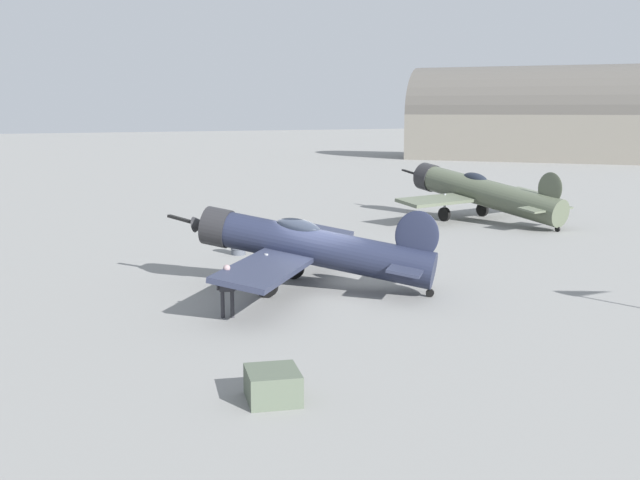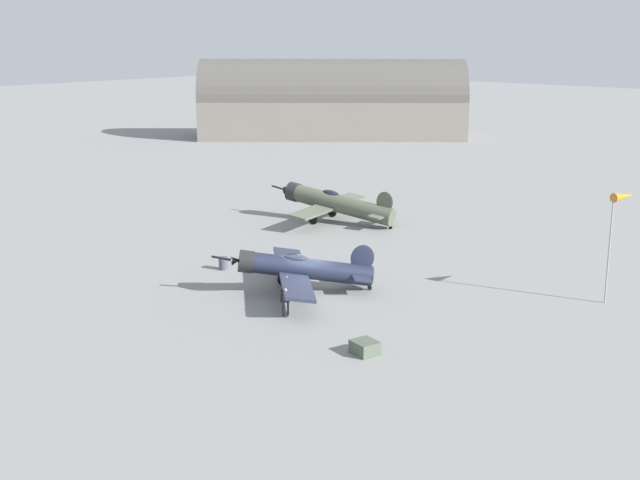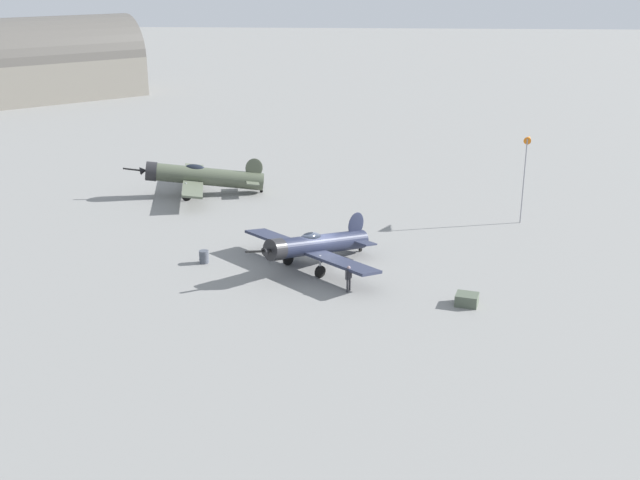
{
  "view_description": "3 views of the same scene",
  "coord_description": "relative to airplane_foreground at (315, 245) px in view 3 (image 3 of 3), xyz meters",
  "views": [
    {
      "loc": [
        12.49,
        24.22,
        6.32
      ],
      "look_at": [
        0.0,
        -0.0,
        1.8
      ],
      "focal_mm": 44.27,
      "sensor_mm": 36.0,
      "label": 1
    },
    {
      "loc": [
        37.36,
        33.46,
        15.99
      ],
      "look_at": [
        -5.79,
        -4.07,
        1.6
      ],
      "focal_mm": 46.97,
      "sensor_mm": 36.0,
      "label": 2
    },
    {
      "loc": [
        48.83,
        3.17,
        19.11
      ],
      "look_at": [
        0.0,
        -0.0,
        1.8
      ],
      "focal_mm": 44.21,
      "sensor_mm": 36.0,
      "label": 3
    }
  ],
  "objects": [
    {
      "name": "windsock_mast",
      "position": [
        -11.25,
        15.48,
        4.57
      ],
      "size": [
        1.86,
        1.03,
        6.73
      ],
      "color": "gray",
      "rests_on": "ground_plane"
    },
    {
      "name": "ground_plane",
      "position": [
        -0.36,
        0.33,
        -1.55
      ],
      "size": [
        400.0,
        400.0,
        0.0
      ],
      "primitive_type": "plane",
      "color": "gray"
    },
    {
      "name": "airplane_mid_apron",
      "position": [
        -16.56,
        -11.03,
        0.11
      ],
      "size": [
        10.86,
        11.92,
        3.18
      ],
      "rotation": [
        0.0,
        0.0,
        4.91
      ],
      "color": "#4C5442",
      "rests_on": "ground_plane"
    },
    {
      "name": "equipment_crate",
      "position": [
        5.48,
        9.39,
        -1.2
      ],
      "size": [
        1.43,
        1.54,
        0.69
      ],
      "rotation": [
        0.0,
        0.0,
        6.03
      ],
      "color": "#4C5647",
      "rests_on": "ground_plane"
    },
    {
      "name": "ground_crew_mechanic",
      "position": [
        3.88,
        2.36,
        -0.54
      ],
      "size": [
        0.59,
        0.4,
        1.66
      ],
      "rotation": [
        0.0,
        0.0,
        1.11
      ],
      "color": "#2D2D33",
      "rests_on": "ground_plane"
    },
    {
      "name": "airplane_foreground",
      "position": [
        0.0,
        0.0,
        0.0
      ],
      "size": [
        9.12,
        9.52,
        3.06
      ],
      "rotation": [
        0.0,
        0.0,
        5.54
      ],
      "color": "#1E2338",
      "rests_on": "ground_plane"
    },
    {
      "name": "fuel_drum",
      "position": [
        -0.33,
        -7.48,
        -1.11
      ],
      "size": [
        0.67,
        0.67,
        0.87
      ],
      "color": "#474C56",
      "rests_on": "ground_plane"
    }
  ]
}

